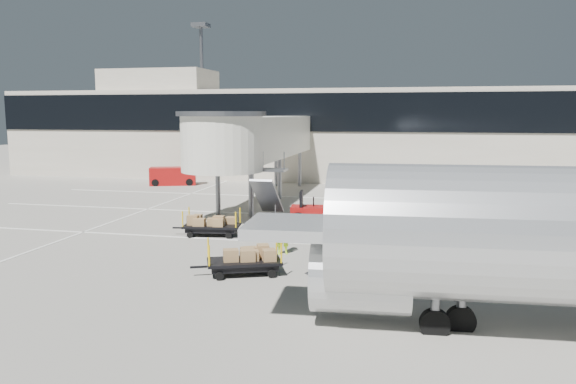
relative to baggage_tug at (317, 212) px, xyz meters
name	(u,v)px	position (x,y,z in m)	size (l,w,h in m)	color
ground	(265,253)	(-1.05, -6.84, -0.64)	(140.00, 140.00, 0.00)	#9E988D
lane_markings	(295,214)	(-1.72, 2.49, -0.63)	(40.00, 30.00, 0.02)	white
terminal	(344,133)	(-1.40, 23.10, 3.46)	(64.00, 12.11, 15.20)	beige
jet_bridge	(255,139)	(-5.02, 5.43, 3.64)	(5.70, 20.40, 6.03)	silver
baggage_tug	(317,212)	(0.00, 0.00, 0.00)	(2.84, 2.02, 1.76)	maroon
suitcase_cart	(426,217)	(5.77, 0.60, -0.16)	(3.46, 1.79, 1.33)	black
box_cart_near	(245,261)	(-0.92, -10.16, -0.13)	(3.35, 2.27, 1.31)	black
box_cart_far	(211,225)	(-4.52, -4.13, -0.13)	(3.37, 1.70, 1.29)	black
ground_worker	(283,234)	(-0.26, -6.90, 0.23)	(0.64, 0.42, 1.75)	#A4D816
minivan	(478,188)	(9.21, 9.16, 0.38)	(2.94, 4.82, 1.71)	white
belt_loader	(173,176)	(-14.50, 13.68, 0.10)	(4.28, 2.75, 1.93)	maroon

